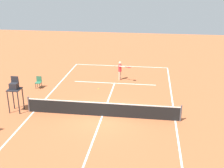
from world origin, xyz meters
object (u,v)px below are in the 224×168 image
(umpire_chair, at_px, (14,89))
(courtside_chair_mid, at_px, (39,82))
(player_serving, at_px, (120,69))
(tennis_ball, at_px, (98,89))

(umpire_chair, distance_m, courtside_chair_mid, 4.47)
(umpire_chair, bearing_deg, courtside_chair_mid, -87.76)
(courtside_chair_mid, bearing_deg, umpire_chair, 92.24)
(courtside_chair_mid, bearing_deg, player_serving, -155.90)
(tennis_ball, relative_size, umpire_chair, 0.03)
(tennis_ball, relative_size, courtside_chair_mid, 0.07)
(player_serving, xyz_separation_m, courtside_chair_mid, (6.33, 2.83, -0.45))
(umpire_chair, relative_size, courtside_chair_mid, 2.54)
(tennis_ball, bearing_deg, courtside_chair_mid, 4.68)
(tennis_ball, bearing_deg, player_serving, -121.56)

